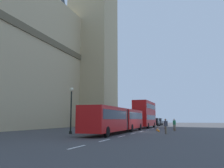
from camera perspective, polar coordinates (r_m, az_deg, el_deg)
ground_plane at (r=31.08m, az=6.96°, el=-11.60°), size 160.00×160.00×0.00m
lane_centre_marking at (r=27.42m, az=5.24°, el=-12.03°), size 29.80×0.16×0.01m
articulated_bus at (r=28.40m, az=1.49°, el=-8.43°), size 16.97×2.54×2.90m
double_decker_bus at (r=44.59m, az=8.09°, el=-7.16°), size 10.22×2.54×4.90m
sedan_lead at (r=57.29m, az=10.61°, el=-9.19°), size 4.40×1.86×1.85m
sedan_trailing at (r=63.47m, az=11.39°, el=-9.10°), size 4.40×1.86×1.85m
traffic_cone_west at (r=31.43m, az=11.44°, el=-10.94°), size 0.36×0.36×0.58m
traffic_cone_middle at (r=33.98m, az=11.06°, el=-10.76°), size 0.36×0.36×0.58m
traffic_cone_east at (r=42.23m, az=12.94°, el=-10.25°), size 0.36×0.36×0.58m
street_lamp at (r=27.01m, az=-10.02°, el=-5.51°), size 0.44×0.44×5.27m
pedestrian_near_cones at (r=27.06m, az=13.06°, el=-9.97°), size 0.40×0.47×1.69m
pedestrian_by_kerb at (r=34.29m, az=15.10°, el=-9.56°), size 0.46×0.38×1.69m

